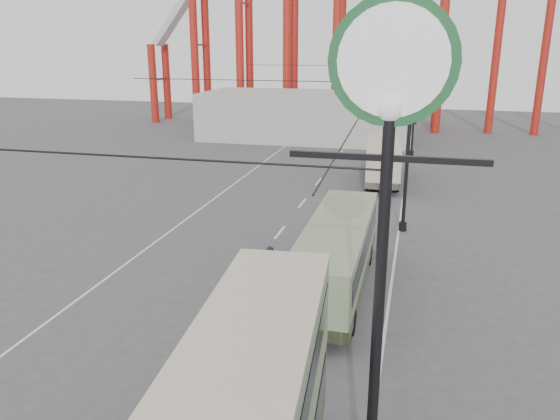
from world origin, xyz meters
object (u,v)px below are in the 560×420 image
(single_decker_green, at_px, (337,253))
(single_decker_cream, at_px, (383,159))
(pedestrian, at_px, (270,265))
(lamp_post_near, at_px, (386,185))

(single_decker_green, xyz_separation_m, single_decker_cream, (0.49, 20.07, -0.02))
(single_decker_green, xyz_separation_m, pedestrian, (-2.88, -0.14, -0.80))
(lamp_post_near, xyz_separation_m, pedestrian, (-5.35, 12.29, -6.97))
(single_decker_green, height_order, pedestrian, single_decker_green)
(single_decker_green, bearing_deg, single_decker_cream, 88.54)
(lamp_post_near, relative_size, pedestrian, 6.09)
(single_decker_cream, bearing_deg, lamp_post_near, -90.86)
(lamp_post_near, distance_m, pedestrian, 15.11)
(lamp_post_near, distance_m, single_decker_cream, 33.14)
(single_decker_cream, relative_size, pedestrian, 5.45)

